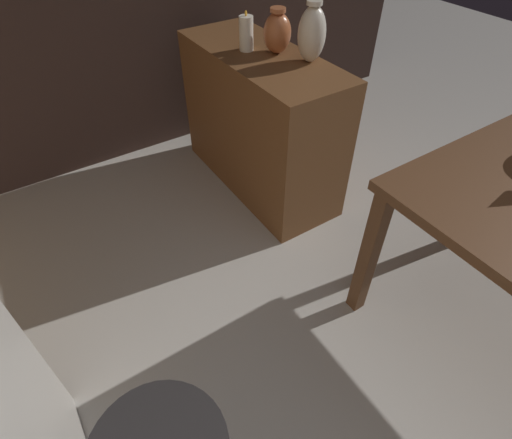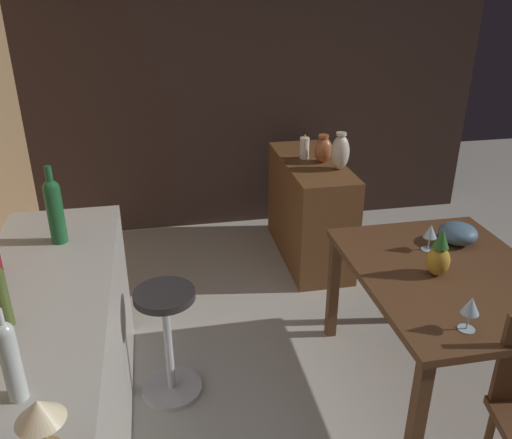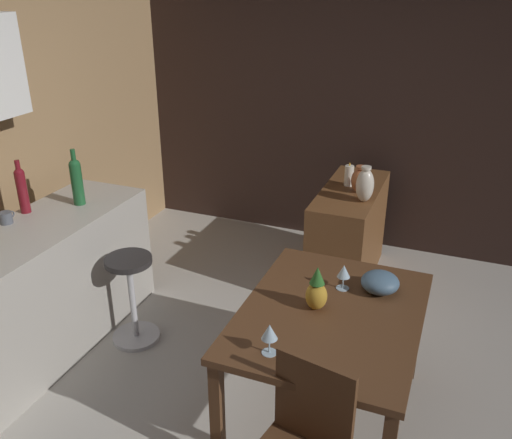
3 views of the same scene
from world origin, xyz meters
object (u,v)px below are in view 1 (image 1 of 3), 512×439
sideboard_cabinet (260,124)px  pillar_candle_tall (246,33)px  vase_copper (277,32)px  vase_ceramic_ivory (312,34)px

sideboard_cabinet → pillar_candle_tall: pillar_candle_tall is taller
sideboard_cabinet → vase_copper: vase_copper is taller
vase_ceramic_ivory → vase_copper: size_ratio=1.30×
pillar_candle_tall → vase_copper: (-0.11, -0.11, 0.02)m
sideboard_cabinet → vase_copper: size_ratio=5.13×
pillar_candle_tall → vase_ceramic_ivory: (-0.29, -0.18, 0.05)m
sideboard_cabinet → vase_ceramic_ivory: vase_ceramic_ivory is taller
sideboard_cabinet → vase_ceramic_ivory: (-0.22, -0.14, 0.54)m
vase_ceramic_ivory → vase_copper: bearing=21.6°
sideboard_cabinet → pillar_candle_tall: (0.08, 0.04, 0.49)m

